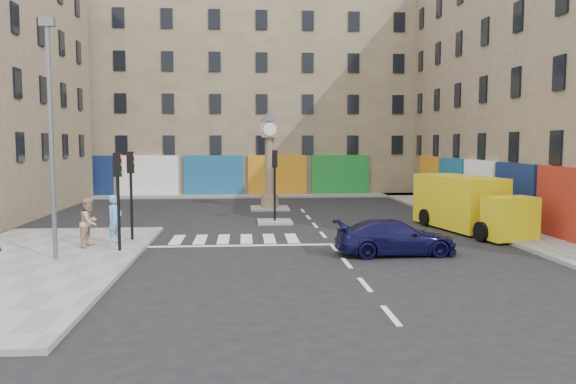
{
  "coord_description": "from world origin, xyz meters",
  "views": [
    {
      "loc": [
        -3.54,
        -21.18,
        4.25
      ],
      "look_at": [
        -1.62,
        3.88,
        2.0
      ],
      "focal_mm": 35.0,
      "sensor_mm": 36.0,
      "label": 1
    }
  ],
  "objects": [
    {
      "name": "navy_sedan",
      "position": [
        2.11,
        -0.63,
        0.66
      ],
      "size": [
        4.62,
        2.01,
        1.32
      ],
      "primitive_type": "imported",
      "rotation": [
        0.0,
        0.0,
        1.61
      ],
      "color": "black",
      "rests_on": "ground"
    },
    {
      "name": "sidewalk_far",
      "position": [
        -4.0,
        22.2,
        0.07
      ],
      "size": [
        32.0,
        2.4,
        0.15
      ],
      "primitive_type": "cube",
      "color": "gray",
      "rests_on": "ground"
    },
    {
      "name": "ground",
      "position": [
        0.0,
        0.0,
        0.0
      ],
      "size": [
        120.0,
        120.0,
        0.0
      ],
      "primitive_type": "plane",
      "color": "black",
      "rests_on": "ground"
    },
    {
      "name": "sidewalk_left",
      "position": [
        -11.0,
        -2.0,
        0.07
      ],
      "size": [
        7.0,
        16.0,
        0.15
      ],
      "primitive_type": "cube",
      "color": "gray",
      "rests_on": "ground"
    },
    {
      "name": "pedestrian_tan",
      "position": [
        -9.63,
        1.09,
        1.11
      ],
      "size": [
        0.94,
        1.09,
        1.93
      ],
      "primitive_type": "imported",
      "rotation": [
        0.0,
        0.0,
        1.32
      ],
      "color": "tan",
      "rests_on": "sidewalk_left"
    },
    {
      "name": "building_far",
      "position": [
        -4.0,
        28.0,
        8.5
      ],
      "size": [
        32.0,
        10.0,
        17.0
      ],
      "primitive_type": "cube",
      "color": "gray",
      "rests_on": "ground"
    },
    {
      "name": "traffic_light_left_near",
      "position": [
        -8.3,
        0.2,
        2.62
      ],
      "size": [
        0.28,
        0.22,
        3.7
      ],
      "color": "black",
      "rests_on": "sidewalk_left"
    },
    {
      "name": "island_far",
      "position": [
        -2.0,
        14.0,
        0.06
      ],
      "size": [
        2.4,
        2.4,
        0.12
      ],
      "primitive_type": "cube",
      "color": "gray",
      "rests_on": "ground"
    },
    {
      "name": "clock_pillar",
      "position": [
        -2.0,
        14.0,
        3.55
      ],
      "size": [
        1.2,
        1.2,
        6.1
      ],
      "color": "#8F7B5E",
      "rests_on": "island_far"
    },
    {
      "name": "island_near",
      "position": [
        -2.0,
        8.0,
        0.06
      ],
      "size": [
        1.8,
        1.8,
        0.12
      ],
      "primitive_type": "cube",
      "color": "gray",
      "rests_on": "ground"
    },
    {
      "name": "yellow_van",
      "position": [
        7.01,
        4.65,
        1.29
      ],
      "size": [
        3.51,
        7.39,
        2.59
      ],
      "rotation": [
        0.0,
        0.0,
        0.2
      ],
      "color": "yellow",
      "rests_on": "ground"
    },
    {
      "name": "building_right",
      "position": [
        15.0,
        10.0,
        8.0
      ],
      "size": [
        10.0,
        30.0,
        16.0
      ],
      "primitive_type": "cube",
      "color": "#8F7B5E",
      "rests_on": "ground"
    },
    {
      "name": "lamp_post",
      "position": [
        -10.2,
        -1.2,
        4.79
      ],
      "size": [
        0.5,
        0.25,
        8.3
      ],
      "color": "#595B60",
      "rests_on": "sidewalk_left"
    },
    {
      "name": "traffic_light_island",
      "position": [
        -2.0,
        8.0,
        2.59
      ],
      "size": [
        0.28,
        0.22,
        3.7
      ],
      "color": "black",
      "rests_on": "island_near"
    },
    {
      "name": "pedestrian_blue",
      "position": [
        -8.77,
        1.62,
        1.14
      ],
      "size": [
        0.76,
        0.86,
        1.98
      ],
      "primitive_type": "imported",
      "rotation": [
        0.0,
        0.0,
        1.08
      ],
      "color": "#5F98DA",
      "rests_on": "sidewalk_left"
    },
    {
      "name": "traffic_light_left_far",
      "position": [
        -8.3,
        2.6,
        2.62
      ],
      "size": [
        0.28,
        0.22,
        3.7
      ],
      "color": "black",
      "rests_on": "sidewalk_left"
    },
    {
      "name": "sidewalk_right",
      "position": [
        8.7,
        10.0,
        0.07
      ],
      "size": [
        2.6,
        30.0,
        0.15
      ],
      "primitive_type": "cube",
      "color": "gray",
      "rests_on": "ground"
    }
  ]
}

